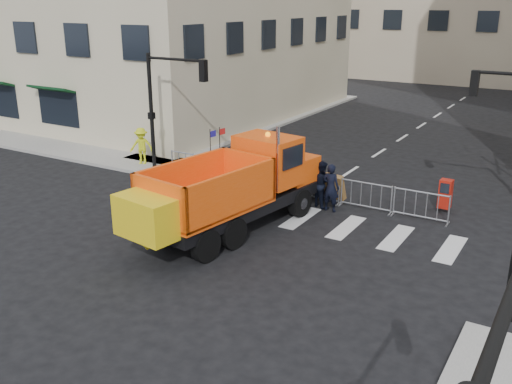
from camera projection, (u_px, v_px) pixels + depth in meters
The scene contains 10 objects.
ground at pixel (196, 271), 16.87m from camera, with size 120.00×120.00×0.00m, color black.
sidewalk_back at pixel (318, 191), 23.75m from camera, with size 64.00×5.00×0.15m, color gray.
traffic_light_left at pixel (151, 113), 25.99m from camera, with size 0.18×0.18×5.40m, color black.
crowd_barriers at pixel (292, 183), 23.23m from camera, with size 12.60×0.60×1.10m, color #9EA0A5, non-canonical shape.
plow_truck at pixel (230, 187), 19.28m from camera, with size 3.94×9.61×3.63m.
cop_a at pixel (331, 188), 21.41m from camera, with size 0.68×0.44×1.85m, color black.
cop_b at pixel (321, 184), 21.87m from camera, with size 0.89×0.69×1.83m, color black.
cop_c at pixel (278, 178), 22.83m from camera, with size 0.97×0.41×1.66m, color black.
worker at pixel (142, 146), 27.12m from camera, with size 1.13×0.65×1.74m, color yellow.
newspaper_box at pixel (445, 194), 21.43m from camera, with size 0.45×0.40×1.10m, color #AC180D.
Camera 1 is at (9.36, -12.14, 7.64)m, focal length 40.00 mm.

